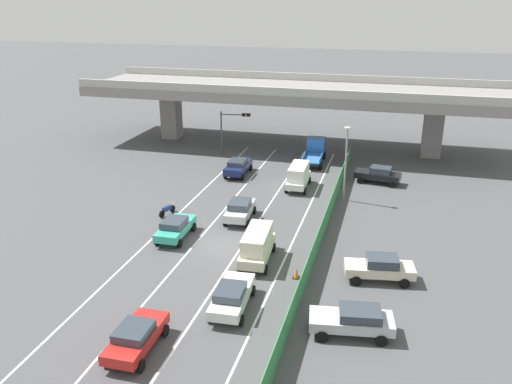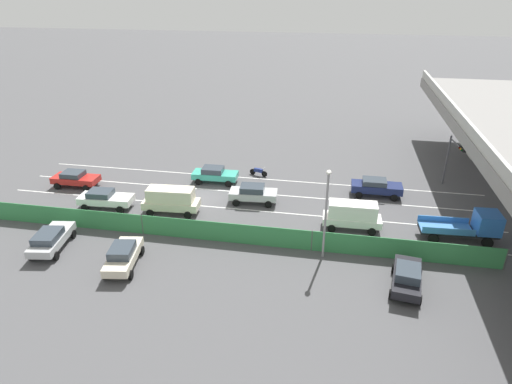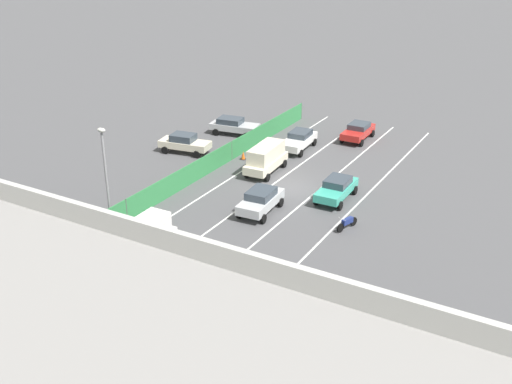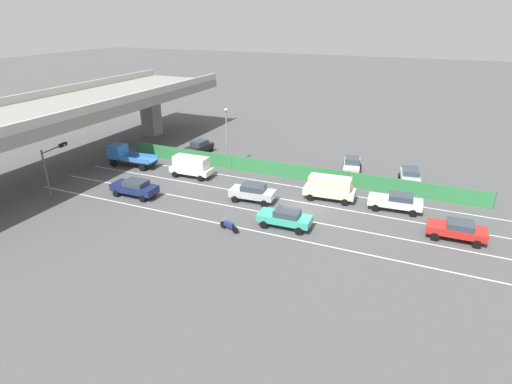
{
  "view_description": "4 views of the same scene",
  "coord_description": "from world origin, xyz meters",
  "views": [
    {
      "loc": [
        11.75,
        -32.96,
        17.21
      ],
      "look_at": [
        0.7,
        7.75,
        1.33
      ],
      "focal_mm": 36.88,
      "sensor_mm": 36.0,
      "label": 1
    },
    {
      "loc": [
        35.36,
        11.5,
        17.92
      ],
      "look_at": [
        2.18,
        5.29,
        2.01
      ],
      "focal_mm": 31.22,
      "sensor_mm": 36.0,
      "label": 2
    },
    {
      "loc": [
        -18.78,
        38.22,
        18.81
      ],
      "look_at": [
        -0.42,
        6.34,
        2.31
      ],
      "focal_mm": 43.55,
      "sensor_mm": 36.0,
      "label": 3
    },
    {
      "loc": [
        -32.58,
        -9.99,
        16.3
      ],
      "look_at": [
        -0.17,
        4.15,
        1.13
      ],
      "focal_mm": 29.31,
      "sensor_mm": 36.0,
      "label": 4
    }
  ],
  "objects": [
    {
      "name": "flatbed_truck_blue",
      "position": [
        3.46,
        22.27,
        1.23
      ],
      "size": [
        2.38,
        5.78,
        2.37
      ],
      "color": "black",
      "rests_on": "ground"
    },
    {
      "name": "ground_plane",
      "position": [
        0.0,
        0.0,
        0.0
      ],
      "size": [
        300.0,
        300.0,
        0.0
      ],
      "primitive_type": "plane",
      "color": "#4C4C4F"
    },
    {
      "name": "car_sedan_silver",
      "position": [
        0.19,
        4.65,
        0.92
      ],
      "size": [
        2.26,
        4.33,
        1.64
      ],
      "color": "#B7BABC",
      "rests_on": "ground"
    },
    {
      "name": "traffic_cone",
      "position": [
        6.44,
        -3.42,
        0.33
      ],
      "size": [
        0.47,
        0.47,
        0.71
      ],
      "color": "orange",
      "rests_on": "ground"
    },
    {
      "name": "parked_sedan_dark",
      "position": [
        10.58,
        16.7,
        0.9
      ],
      "size": [
        4.52,
        2.41,
        1.65
      ],
      "color": "black",
      "rests_on": "ground"
    },
    {
      "name": "parked_wagon_silver",
      "position": [
        10.53,
        -8.5,
        0.89
      ],
      "size": [
        4.72,
        2.57,
        1.56
      ],
      "color": "#B2B5B7",
      "rests_on": "ground"
    },
    {
      "name": "motorcycle",
      "position": [
        -5.95,
        4.03,
        0.46
      ],
      "size": [
        0.78,
        1.9,
        0.93
      ],
      "color": "black",
      "rests_on": "ground"
    },
    {
      "name": "lane_line_left_edge",
      "position": [
        -5.16,
        3.79,
        0.0
      ],
      "size": [
        0.14,
        43.57,
        0.01
      ],
      "primitive_type": "cube",
      "color": "silver",
      "rests_on": "ground"
    },
    {
      "name": "green_fence",
      "position": [
        7.19,
        3.79,
        0.82
      ],
      "size": [
        0.1,
        39.67,
        1.64
      ],
      "color": "#338447",
      "rests_on": "ground"
    },
    {
      "name": "traffic_light",
      "position": [
        -6.08,
        22.36,
        3.53
      ],
      "size": [
        3.41,
        0.73,
        4.92
      ],
      "color": "#47474C",
      "rests_on": "ground"
    },
    {
      "name": "car_sedan_white",
      "position": [
        3.49,
        -7.91,
        0.88
      ],
      "size": [
        2.27,
        4.76,
        1.58
      ],
      "color": "white",
      "rests_on": "ground"
    },
    {
      "name": "car_sedan_red",
      "position": [
        -0.07,
        -12.87,
        0.86
      ],
      "size": [
        2.11,
        4.39,
        1.52
      ],
      "color": "red",
      "rests_on": "ground"
    },
    {
      "name": "lane_line_mid_right",
      "position": [
        1.72,
        3.79,
        0.0
      ],
      "size": [
        0.14,
        43.57,
        0.01
      ],
      "primitive_type": "cube",
      "color": "silver",
      "rests_on": "ground"
    },
    {
      "name": "street_lamp",
      "position": [
        7.84,
        11.25,
        4.11
      ],
      "size": [
        0.6,
        0.36,
        6.71
      ],
      "color": "gray",
      "rests_on": "ground"
    },
    {
      "name": "car_taxi_teal",
      "position": [
        -3.5,
        0.08,
        0.88
      ],
      "size": [
        2.1,
        4.45,
        1.57
      ],
      "color": "teal",
      "rests_on": "ground"
    },
    {
      "name": "car_van_cream",
      "position": [
        3.38,
        -1.84,
        1.27
      ],
      "size": [
        2.25,
        4.88,
        2.26
      ],
      "color": "beige",
      "rests_on": "ground"
    },
    {
      "name": "parked_sedan_cream",
      "position": [
        11.62,
        -2.27,
        0.91
      ],
      "size": [
        4.6,
        2.49,
        1.66
      ],
      "color": "beige",
      "rests_on": "ground"
    },
    {
      "name": "car_sedan_navy",
      "position": [
        -3.3,
        15.53,
        0.91
      ],
      "size": [
        2.02,
        4.58,
        1.62
      ],
      "color": "navy",
      "rests_on": "ground"
    },
    {
      "name": "car_van_white",
      "position": [
        3.34,
        13.29,
        1.27
      ],
      "size": [
        2.0,
        4.62,
        2.26
      ],
      "color": "silver",
      "rests_on": "ground"
    },
    {
      "name": "lane_line_right_edge",
      "position": [
        5.16,
        3.79,
        0.0
      ],
      "size": [
        0.14,
        43.57,
        0.01
      ],
      "primitive_type": "cube",
      "color": "silver",
      "rests_on": "ground"
    },
    {
      "name": "lane_line_mid_left",
      "position": [
        -1.72,
        3.79,
        0.0
      ],
      "size": [
        0.14,
        43.57,
        0.01
      ],
      "primitive_type": "cube",
      "color": "silver",
      "rests_on": "ground"
    }
  ]
}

